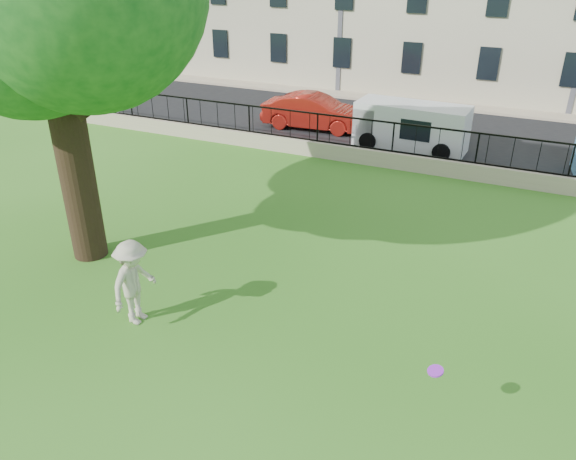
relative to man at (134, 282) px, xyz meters
The scene contains 9 objects.
ground 2.69m from the man, ahead, with size 120.00×120.00×0.00m, color #2F6F1A.
retaining_wall 12.10m from the man, 78.06° to the left, with size 50.00×0.40×0.60m, color tan.
iron_railing 12.08m from the man, 78.06° to the left, with size 50.00×0.05×1.13m.
street 16.74m from the man, 81.39° to the left, with size 60.00×9.00×0.01m, color black.
sidewalk 21.88m from the man, 83.43° to the left, with size 60.00×1.40×0.12m, color tan.
man is the anchor object (origin of this frame).
frisbee 6.51m from the man, ahead, with size 0.27×0.27×0.03m, color purple.
red_sedan 15.35m from the man, 97.49° to the left, with size 1.64×4.69×1.55m, color red.
white_van 14.46m from the man, 79.56° to the left, with size 4.42×1.72×1.86m, color silver.
Camera 1 is at (4.78, -7.75, 7.45)m, focal length 35.00 mm.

